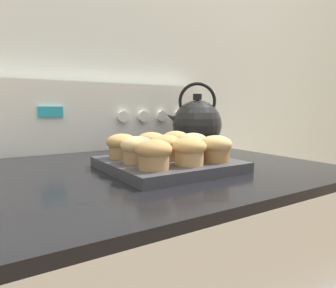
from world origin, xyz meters
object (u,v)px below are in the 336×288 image
Objects in this scene: muffin_pan at (167,164)px; muffin_r2_c2 at (176,141)px; muffin_r0_c2 at (216,148)px; muffin_r2_c1 at (151,143)px; muffin_r0_c0 at (154,154)px; muffin_r0_c1 at (189,150)px; muffin_r1_c0 at (137,149)px; muffin_r1_c1 at (167,147)px; muffin_r1_c2 at (193,144)px; muffin_r2_c0 at (122,145)px; tea_kettle at (197,124)px.

muffin_r2_c2 reaches higher than muffin_pan.
muffin_r2_c1 is at bearing 116.48° from muffin_r0_c2.
muffin_pan is 0.12m from muffin_r0_c0.
muffin_pan is 3.78× the size of muffin_r0_c1.
muffin_pan is 0.09m from muffin_r1_c0.
muffin_r1_c1 is 1.00× the size of muffin_r1_c2.
muffin_r0_c2 is 1.00× the size of muffin_r2_c2.
muffin_r0_c1 is 0.17m from muffin_r2_c2.
muffin_r0_c2 and muffin_r2_c1 have the same top height.
muffin_r1_c1 is at bearing 93.28° from muffin_r0_c1.
muffin_pan is at bearing -42.90° from muffin_r2_c0.
muffin_r2_c2 is at bearing 89.96° from muffin_r1_c2.
muffin_r1_c1 is 0.08m from muffin_r2_c1.
muffin_r2_c2 is 0.24m from tea_kettle.
muffin_r2_c0 is at bearing 118.26° from muffin_r0_c1.
muffin_r0_c1 is (0.08, -0.00, 0.00)m from muffin_r0_c0.
muffin_pan is at bearing -179.00° from muffin_r1_c2.
tea_kettle reaches higher than muffin_r0_c1.
muffin_r0_c2 is at bearing -44.84° from muffin_pan.
muffin_r1_c1 is (0.07, -0.00, 0.00)m from muffin_r1_c0.
muffin_r2_c2 is at bearing 27.32° from muffin_r1_c0.
muffin_r1_c1 is 0.11m from muffin_r2_c0.
muffin_pan is 0.04m from muffin_r1_c1.
muffin_r2_c2 is at bearing -140.90° from tea_kettle.
muffin_r0_c2 and muffin_r1_c0 have the same top height.
muffin_r0_c0 is (-0.08, -0.08, 0.04)m from muffin_pan.
muffin_r0_c0 is 1.00× the size of muffin_r2_c2.
muffin_r0_c0 is at bearing -91.73° from muffin_r1_c0.
muffin_r0_c2 is at bearing -43.87° from muffin_r2_c0.
muffin_r2_c0 is at bearing 90.04° from muffin_r0_c0.
muffin_r2_c1 is (0.08, 0.15, 0.00)m from muffin_r0_c0.
muffin_pan is 3.78× the size of muffin_r0_c0.
muffin_r2_c0 is (-0.00, 0.15, 0.00)m from muffin_r0_c0.
muffin_r0_c1 is 0.11m from muffin_r1_c0.
muffin_r0_c0 and muffin_r2_c1 have the same top height.
muffin_r2_c1 is at bearing 62.15° from muffin_r0_c0.
muffin_pan is at bearing 135.16° from muffin_r0_c2.
muffin_r1_c1 is at bearing -91.97° from muffin_r2_c1.
muffin_r1_c2 reaches higher than muffin_pan.
muffin_r1_c2 is 1.00× the size of muffin_r2_c1.
muffin_r0_c1 is at bearing -1.94° from muffin_r0_c0.
muffin_r1_c0 is at bearing -178.26° from muffin_pan.
muffin_r2_c0 is (-0.08, 0.07, 0.04)m from muffin_pan.
muffin_r1_c0 is at bearing 136.11° from muffin_r0_c1.
muffin_r2_c0 is (-0.15, 0.07, 0.00)m from muffin_r1_c2.
muffin_r2_c2 is at bearing -0.01° from muffin_r2_c1.
muffin_r0_c1 is at bearing -43.89° from muffin_r1_c0.
muffin_r1_c2 is 0.10m from muffin_r2_c1.
muffin_r2_c1 is at bearing 88.03° from muffin_r1_c1.
muffin_r2_c0 and muffin_r2_c1 have the same top height.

